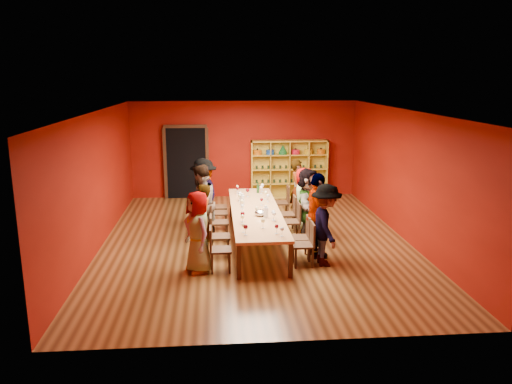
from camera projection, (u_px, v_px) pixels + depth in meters
room_shell at (256, 178)px, 11.25m from camera, size 7.10×9.10×3.04m
tasting_table at (256, 212)px, 11.43m from camera, size 1.10×4.50×0.75m
doorway at (186, 162)px, 15.49m from camera, size 1.40×0.17×2.30m
shelving_unit at (289, 166)px, 15.67m from camera, size 2.40×0.40×1.80m
chair_person_left_0 at (216, 247)px, 9.74m from camera, size 0.42×0.42×0.89m
person_left_0 at (198, 232)px, 9.64m from camera, size 0.72×0.90×1.62m
chair_person_left_1 at (216, 234)px, 10.55m from camera, size 0.42×0.42×0.89m
person_left_1 at (203, 221)px, 10.46m from camera, size 0.58×0.68×1.57m
chair_person_left_2 at (216, 220)px, 11.56m from camera, size 0.42×0.42×0.89m
person_left_2 at (201, 203)px, 11.45m from camera, size 0.75×0.98×1.79m
chair_person_left_3 at (216, 211)px, 12.36m from camera, size 0.42×0.42×0.89m
person_left_3 at (204, 195)px, 12.24m from camera, size 0.83×1.26×1.80m
chair_person_left_4 at (216, 205)px, 12.92m from camera, size 0.42×0.42×0.89m
person_left_4 at (204, 193)px, 12.82m from camera, size 0.79×1.05×1.63m
chair_person_right_0 at (307, 242)px, 10.03m from camera, size 0.42×0.42×0.89m
person_right_0 at (326, 225)px, 9.99m from camera, size 0.46×1.09×1.68m
chair_person_right_1 at (303, 235)px, 10.47m from camera, size 0.42×0.42×0.89m
person_right_1 at (317, 216)px, 10.40m from camera, size 0.60×1.11×1.81m
chair_person_right_2 at (294, 219)px, 11.63m from camera, size 0.42×0.42×0.89m
person_right_2 at (308, 204)px, 11.57m from camera, size 0.98×1.63×1.70m
chair_person_right_3 at (290, 212)px, 12.26m from camera, size 0.42×0.42×0.89m
person_right_3 at (304, 200)px, 12.21m from camera, size 0.67×0.88×1.59m
chair_person_right_4 at (284, 200)px, 13.36m from camera, size 0.42×0.42×0.89m
person_right_4 at (298, 189)px, 13.32m from camera, size 0.60×0.69×1.59m
wine_glass_0 at (273, 213)px, 10.61m from camera, size 0.09×0.09×0.22m
wine_glass_1 at (240, 196)px, 12.18m from camera, size 0.08×0.08×0.19m
wine_glass_2 at (263, 221)px, 10.05m from camera, size 0.08×0.08×0.21m
wine_glass_3 at (257, 209)px, 11.05m from camera, size 0.07×0.07×0.18m
wine_glass_4 at (244, 226)px, 9.76m from camera, size 0.08×0.08×0.19m
wine_glass_5 at (261, 188)px, 12.97m from camera, size 0.09×0.09×0.21m
wine_glass_6 at (242, 207)px, 11.22m from camera, size 0.07×0.07×0.18m
wine_glass_7 at (243, 217)px, 10.33m from camera, size 0.08×0.08×0.20m
wine_glass_8 at (262, 200)px, 11.81m from camera, size 0.07×0.07×0.19m
wine_glass_9 at (243, 214)px, 10.49m from camera, size 0.09×0.09×0.22m
wine_glass_10 at (282, 229)px, 9.53m from camera, size 0.08×0.08×0.19m
wine_glass_11 at (266, 193)px, 12.39m from camera, size 0.09×0.09×0.22m
wine_glass_12 at (274, 214)px, 10.53m from camera, size 0.09×0.09×0.21m
wine_glass_13 at (248, 191)px, 12.65m from camera, size 0.09×0.09×0.22m
wine_glass_14 at (237, 187)px, 13.20m from camera, size 0.07×0.07×0.18m
wine_glass_15 at (277, 227)px, 9.69m from camera, size 0.08×0.08×0.20m
wine_glass_16 at (268, 196)px, 12.13m from camera, size 0.08×0.08×0.20m
wine_glass_17 at (242, 202)px, 11.52m from camera, size 0.09×0.09×0.22m
wine_glass_18 at (238, 189)px, 12.96m from camera, size 0.08×0.08×0.19m
wine_glass_19 at (262, 186)px, 13.22m from camera, size 0.09×0.09×0.22m
wine_glass_20 at (240, 194)px, 12.30m from camera, size 0.09×0.09×0.22m
wine_glass_21 at (246, 227)px, 9.60m from camera, size 0.09×0.09×0.22m
spittoon_bowl at (260, 213)px, 10.96m from camera, size 0.27×0.27×0.15m
carafe_a at (242, 200)px, 11.85m from camera, size 0.13×0.13×0.28m
carafe_b at (266, 212)px, 10.81m from camera, size 0.12×0.12×0.27m
wine_bottle at (258, 189)px, 13.09m from camera, size 0.09×0.09×0.30m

